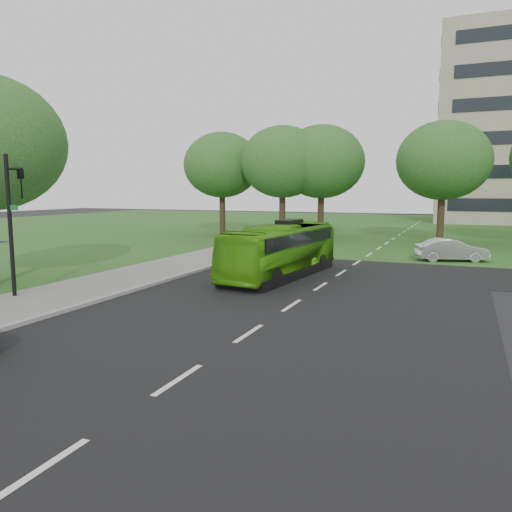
{
  "coord_description": "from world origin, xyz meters",
  "views": [
    {
      "loc": [
        5.86,
        -15.34,
        4.3
      ],
      "look_at": [
        -2.06,
        3.45,
        1.6
      ],
      "focal_mm": 35.0,
      "sensor_mm": 36.0,
      "label": 1
    }
  ],
  "objects_px": {
    "tree_park_a": "(283,162)",
    "traffic_light": "(13,215)",
    "tree_park_b": "(322,162)",
    "bus": "(281,250)",
    "tree_park_f": "(222,165)",
    "sedan": "(452,250)",
    "tree_park_c": "(443,161)"
  },
  "relations": [
    {
      "from": "tree_park_c",
      "to": "sedan",
      "type": "distance_m",
      "value": 11.91
    },
    {
      "from": "tree_park_c",
      "to": "tree_park_f",
      "type": "relative_size",
      "value": 0.99
    },
    {
      "from": "tree_park_f",
      "to": "bus",
      "type": "xyz_separation_m",
      "value": [
        13.47,
        -20.27,
        -5.36
      ]
    },
    {
      "from": "tree_park_b",
      "to": "tree_park_c",
      "type": "bearing_deg",
      "value": -7.74
    },
    {
      "from": "tree_park_f",
      "to": "sedan",
      "type": "relative_size",
      "value": 2.34
    },
    {
      "from": "bus",
      "to": "tree_park_b",
      "type": "bearing_deg",
      "value": 105.83
    },
    {
      "from": "traffic_light",
      "to": "bus",
      "type": "bearing_deg",
      "value": 53.81
    },
    {
      "from": "tree_park_b",
      "to": "tree_park_f",
      "type": "relative_size",
      "value": 1.03
    },
    {
      "from": "tree_park_a",
      "to": "sedan",
      "type": "relative_size",
      "value": 2.39
    },
    {
      "from": "tree_park_b",
      "to": "tree_park_c",
      "type": "distance_m",
      "value": 10.39
    },
    {
      "from": "tree_park_b",
      "to": "bus",
      "type": "relative_size",
      "value": 1.07
    },
    {
      "from": "traffic_light",
      "to": "tree_park_c",
      "type": "bearing_deg",
      "value": 67.55
    },
    {
      "from": "tree_park_c",
      "to": "tree_park_f",
      "type": "distance_m",
      "value": 20.03
    },
    {
      "from": "tree_park_a",
      "to": "tree_park_f",
      "type": "distance_m",
      "value": 6.6
    },
    {
      "from": "traffic_light",
      "to": "tree_park_f",
      "type": "bearing_deg",
      "value": 105.22
    },
    {
      "from": "tree_park_b",
      "to": "sedan",
      "type": "xyz_separation_m",
      "value": [
        11.47,
        -11.67,
        -6.1
      ]
    },
    {
      "from": "tree_park_a",
      "to": "traffic_light",
      "type": "xyz_separation_m",
      "value": [
        -0.81,
        -28.43,
        -3.45
      ]
    },
    {
      "from": "bus",
      "to": "tree_park_c",
      "type": "bearing_deg",
      "value": 76.92
    },
    {
      "from": "tree_park_b",
      "to": "bus",
      "type": "bearing_deg",
      "value": -79.76
    },
    {
      "from": "tree_park_c",
      "to": "traffic_light",
      "type": "distance_m",
      "value": 32.03
    },
    {
      "from": "tree_park_b",
      "to": "sedan",
      "type": "height_order",
      "value": "tree_park_b"
    },
    {
      "from": "tree_park_f",
      "to": "sedan",
      "type": "bearing_deg",
      "value": -27.82
    },
    {
      "from": "tree_park_f",
      "to": "bus",
      "type": "bearing_deg",
      "value": -56.39
    },
    {
      "from": "tree_park_a",
      "to": "sedan",
      "type": "distance_m",
      "value": 18.88
    },
    {
      "from": "sedan",
      "to": "traffic_light",
      "type": "distance_m",
      "value": 24.03
    },
    {
      "from": "tree_park_f",
      "to": "tree_park_c",
      "type": "bearing_deg",
      "value": -2.6
    },
    {
      "from": "tree_park_f",
      "to": "traffic_light",
      "type": "distance_m",
      "value": 30.12
    },
    {
      "from": "tree_park_a",
      "to": "traffic_light",
      "type": "distance_m",
      "value": 28.65
    },
    {
      "from": "tree_park_b",
      "to": "tree_park_f",
      "type": "xyz_separation_m",
      "value": [
        -9.72,
        -0.49,
        -0.12
      ]
    },
    {
      "from": "tree_park_b",
      "to": "traffic_light",
      "type": "bearing_deg",
      "value": -97.63
    },
    {
      "from": "tree_park_c",
      "to": "traffic_light",
      "type": "relative_size",
      "value": 1.72
    },
    {
      "from": "tree_park_c",
      "to": "tree_park_f",
      "type": "xyz_separation_m",
      "value": [
        -20.01,
        0.91,
        0.07
      ]
    }
  ]
}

